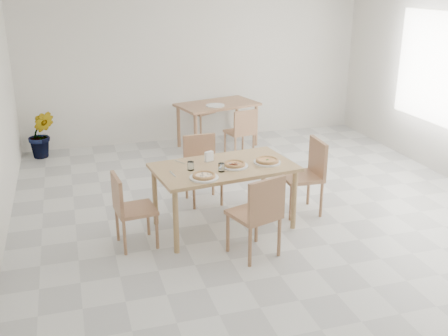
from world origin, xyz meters
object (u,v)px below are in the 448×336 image
object	(u,v)px
second_table	(217,109)
chair_back_n	(197,107)
chair_back_s	(242,130)
plate_empty	(215,105)
plate_pepperoni	(235,166)
plate_margherita	(267,162)
potted_plant	(41,134)
chair_south	(259,211)
pizza_margherita	(267,160)
tumbler_b	(191,166)
chair_east	(308,171)
main_table	(224,172)
pizza_mushroom	(204,176)
chair_west	(128,206)
chair_north	(202,164)
napkin_holder	(209,157)
plate_mushroom	(204,178)
tumbler_a	(221,167)
pizza_pepperoni	(235,164)

from	to	relation	value
second_table	chair_back_n	world-z (taller)	chair_back_n
chair_back_s	plate_empty	world-z (taller)	chair_back_s
second_table	plate_pepperoni	bearing A→B (deg)	-117.03
plate_margherita	chair_back_s	bearing A→B (deg)	78.10
chair_back_n	plate_pepperoni	bearing A→B (deg)	-129.89
potted_plant	chair_south	bearing A→B (deg)	-61.46
pizza_margherita	tumbler_b	size ratio (longest dim) A/B	2.84
chair_south	chair_east	size ratio (longest dim) A/B	0.98
plate_pepperoni	chair_back_s	bearing A→B (deg)	69.43
main_table	chair_back_s	xyz separation A→B (m)	(1.00, 2.32, -0.21)
pizza_mushroom	potted_plant	xyz separation A→B (m)	(-1.75, 3.56, -0.40)
chair_west	plate_pepperoni	world-z (taller)	chair_west
plate_margherita	pizza_mushroom	bearing A→B (deg)	-162.15
chair_south	tumbler_b	xyz separation A→B (m)	(-0.52, 0.76, 0.28)
second_table	potted_plant	xyz separation A→B (m)	(-2.86, 0.24, -0.27)
main_table	chair_north	world-z (taller)	chair_north
plate_pepperoni	tumbler_b	bearing A→B (deg)	175.85
chair_south	chair_back_s	world-z (taller)	chair_south
chair_east	tumbler_b	xyz separation A→B (m)	(-1.49, -0.13, 0.27)
napkin_holder	chair_west	bearing A→B (deg)	177.10
plate_mushroom	chair_north	bearing A→B (deg)	76.67
main_table	tumbler_a	xyz separation A→B (m)	(-0.08, -0.17, 0.13)
second_table	plate_empty	bearing A→B (deg)	-131.74
main_table	chair_back_n	xyz separation A→B (m)	(0.63, 3.77, -0.15)
chair_west	pizza_mushroom	bearing A→B (deg)	-107.19
chair_north	tumbler_a	bearing A→B (deg)	-93.70
main_table	chair_back_s	world-z (taller)	chair_back_s
tumbler_b	chair_back_n	world-z (taller)	chair_back_n
chair_south	chair_east	distance (m)	1.32
pizza_mushroom	tumbler_a	xyz separation A→B (m)	(0.24, 0.15, 0.01)
main_table	plate_empty	xyz separation A→B (m)	(0.71, 2.84, 0.09)
tumbler_b	chair_north	bearing A→B (deg)	68.13
potted_plant	pizza_pepperoni	bearing A→B (deg)	-56.79
chair_east	tumbler_a	world-z (taller)	chair_east
pizza_mushroom	tumbler_a	distance (m)	0.28
main_table	plate_pepperoni	size ratio (longest dim) A/B	5.44
main_table	pizza_pepperoni	distance (m)	0.17
pizza_pepperoni	potted_plant	world-z (taller)	pizza_pepperoni
second_table	plate_empty	world-z (taller)	plate_empty
chair_west	plate_margherita	distance (m)	1.64
chair_west	plate_pepperoni	xyz separation A→B (m)	(1.21, 0.10, 0.28)
chair_west	napkin_holder	world-z (taller)	napkin_holder
pizza_margherita	plate_empty	distance (m)	2.90
pizza_mushroom	second_table	distance (m)	3.51
plate_margherita	plate_mushroom	distance (m)	0.86
chair_north	plate_mushroom	size ratio (longest dim) A/B	2.76
tumbler_b	potted_plant	world-z (taller)	tumbler_b
chair_back_s	chair_south	bearing A→B (deg)	62.48
pizza_margherita	second_table	world-z (taller)	pizza_margherita
tumbler_b	chair_back_n	distance (m)	3.95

